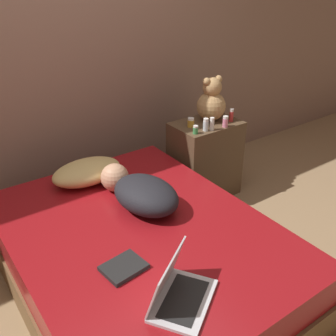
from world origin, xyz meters
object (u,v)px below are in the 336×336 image
Objects in this scene: laptop at (177,291)px; bottle_white at (212,124)px; person_lying at (140,191)px; bottle_amber at (191,123)px; bottle_clear at (206,125)px; bottle_red at (231,115)px; bottle_pink at (225,122)px; pillow at (87,172)px; bottle_green at (196,130)px; teddy_bear at (211,102)px; book at (124,267)px.

laptop is 4.11× the size of bottle_white.
bottle_amber is at bearing 22.10° from person_lying.
bottle_red is at bearing 5.95° from bottle_clear.
bottle_white is (1.11, 1.05, 0.20)m from laptop.
bottle_pink is (0.17, -0.03, -0.01)m from bottle_clear.
laptop is 1.63m from bottle_pink.
bottle_amber is at bearing 121.72° from bottle_white.
person_lying reaches higher than pillow.
bottle_red reaches higher than laptop.
bottle_green is at bearing -113.72° from bottle_amber.
pillow is at bearing 170.53° from bottle_clear.
teddy_bear reaches higher than book.
teddy_bear is 0.25m from bottle_amber.
teddy_bear is at bearing 51.65° from bottle_white.
bottle_white reaches higher than laptop.
book is (-0.10, 0.31, -0.04)m from laptop.
bottle_red is 1.21× the size of bottle_pink.
bottle_amber is 1.11× the size of bottle_green.
bottle_white reaches higher than bottle_pink.
teddy_bear is 1.65m from book.
laptop is (-0.14, -1.22, -0.02)m from pillow.
bottle_pink reaches higher than book.
pillow is at bearing 170.54° from bottle_pink.
pillow is 7.63× the size of bottle_green.
bottle_white is (-0.25, -0.05, -0.00)m from bottle_red.
bottle_white is 0.13m from bottle_pink.
bottle_red is at bearing 10.87° from bottle_white.
bottle_clear is (1.06, 1.07, 0.20)m from laptop.
bottle_red is 1.51× the size of bottle_amber.
teddy_bear reaches higher than bottle_pink.
book is at bearing -148.50° from bottle_white.
bottle_white reaches higher than person_lying.
laptop is at bearing -139.89° from bottle_pink.
bottle_amber is 1.44m from book.
bottle_green is at bearing -175.63° from bottle_red.
book is (-1.16, -0.76, -0.24)m from bottle_clear.
bottle_red reaches higher than pillow.
bottle_amber is 0.72× the size of bottle_clear.
laptop is 1.85× the size of book.
pillow is 0.74× the size of person_lying.
bottle_amber reaches higher than laptop.
bottle_pink is (0.22, -0.16, 0.01)m from bottle_amber.
pillow is 0.90m from bottle_amber.
bottle_amber is at bearing 38.37° from book.
teddy_bear reaches higher than bottle_green.
pillow is 4.57× the size of bottle_red.
bottle_amber is 0.32× the size of book.
bottle_red is at bearing 4.37° from bottle_green.
bottle_clear is at bearing 11.62° from laptop.
person_lying is 2.94× the size of book.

